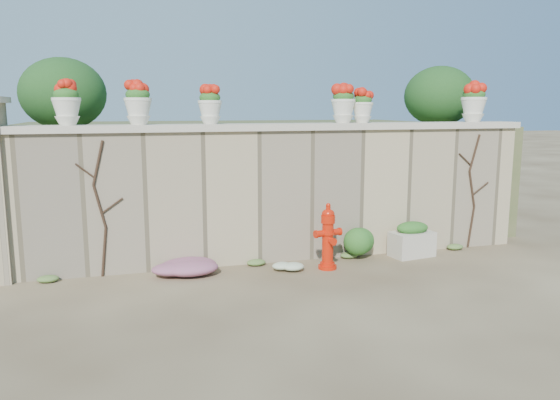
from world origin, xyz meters
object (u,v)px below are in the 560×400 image
object	(u,v)px
fire_hydrant	(328,236)
urn_pot_0	(66,103)
planter_box	(412,240)
terracotta_pot	(475,115)

from	to	relation	value
fire_hydrant	urn_pot_0	distance (m)	4.07
planter_box	urn_pot_0	xyz separation A→B (m)	(-5.05, 0.45, 2.14)
planter_box	terracotta_pot	size ratio (longest dim) A/B	2.92
fire_hydrant	terracotta_pot	bearing A→B (deg)	3.90
terracotta_pot	planter_box	bearing A→B (deg)	-161.46
terracotta_pot	urn_pot_0	bearing A→B (deg)	180.00
urn_pot_0	terracotta_pot	world-z (taller)	urn_pot_0
fire_hydrant	urn_pot_0	size ratio (longest dim) A/B	1.62
fire_hydrant	planter_box	world-z (taller)	fire_hydrant
fire_hydrant	planter_box	size ratio (longest dim) A/B	1.33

